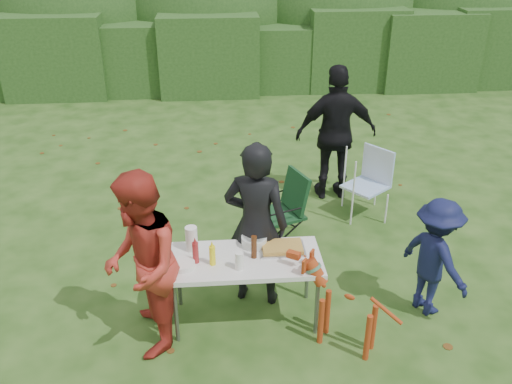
{
  "coord_description": "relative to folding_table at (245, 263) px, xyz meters",
  "views": [
    {
      "loc": [
        0.07,
        -4.55,
        3.73
      ],
      "look_at": [
        0.5,
        0.73,
        1.0
      ],
      "focal_mm": 38.0,
      "sensor_mm": 36.0,
      "label": 1
    }
  ],
  "objects": [
    {
      "name": "beer_bottle",
      "position": [
        0.09,
        0.01,
        0.17
      ],
      "size": [
        0.06,
        0.06,
        0.24
      ],
      "primitive_type": "cylinder",
      "color": "#47230F",
      "rests_on": "folding_table"
    },
    {
      "name": "hedge_row",
      "position": [
        -0.31,
        8.17,
        0.16
      ],
      "size": [
        22.0,
        1.4,
        1.7
      ],
      "primitive_type": "cube",
      "color": "#23471C",
      "rests_on": "ground"
    },
    {
      "name": "shrub_backdrop",
      "position": [
        -0.31,
        9.77,
        0.91
      ],
      "size": [
        20.0,
        2.6,
        3.2
      ],
      "primitive_type": "ellipsoid",
      "color": "#3D6628",
      "rests_on": "ground"
    },
    {
      "name": "cup_stack",
      "position": [
        -0.06,
        -0.17,
        0.14
      ],
      "size": [
        0.08,
        0.08,
        0.18
      ],
      "primitive_type": "cylinder",
      "color": "white",
      "rests_on": "folding_table"
    },
    {
      "name": "dog",
      "position": [
        0.94,
        -0.47,
        -0.25
      ],
      "size": [
        0.98,
        0.82,
        0.88
      ],
      "primitive_type": null,
      "rotation": [
        0.0,
        0.0,
        2.56
      ],
      "color": "#9B3614",
      "rests_on": "ground"
    },
    {
      "name": "mustard_bottle",
      "position": [
        -0.31,
        -0.07,
        0.15
      ],
      "size": [
        0.06,
        0.06,
        0.2
      ],
      "primitive_type": "cylinder",
      "color": "yellow",
      "rests_on": "folding_table"
    },
    {
      "name": "folding_table",
      "position": [
        0.0,
        0.0,
        0.0
      ],
      "size": [
        1.5,
        0.7,
        0.74
      ],
      "color": "silver",
      "rests_on": "ground"
    },
    {
      "name": "person_black_puffy",
      "position": [
        1.45,
        2.64,
        0.29
      ],
      "size": [
        1.15,
        0.5,
        1.95
      ],
      "primitive_type": "imported",
      "rotation": [
        0.0,
        0.0,
        3.16
      ],
      "color": "black",
      "rests_on": "ground"
    },
    {
      "name": "lawn_chair",
      "position": [
        1.77,
        2.04,
        -0.21
      ],
      "size": [
        0.78,
        0.78,
        0.94
      ],
      "primitive_type": null,
      "rotation": [
        0.0,
        0.0,
        3.8
      ],
      "color": "#4B8FE1",
      "rests_on": "ground"
    },
    {
      "name": "food_tray",
      "position": [
        0.38,
        0.12,
        0.06
      ],
      "size": [
        0.45,
        0.3,
        0.02
      ],
      "primitive_type": "cube",
      "color": "#B7B7BA",
      "rests_on": "folding_table"
    },
    {
      "name": "focaccia_bread",
      "position": [
        0.38,
        0.12,
        0.09
      ],
      "size": [
        0.4,
        0.26,
        0.04
      ],
      "primitive_type": "cube",
      "color": "#BB8C3B",
      "rests_on": "food_tray"
    },
    {
      "name": "child",
      "position": [
        1.92,
        -0.0,
        -0.04
      ],
      "size": [
        0.79,
        0.96,
        1.29
      ],
      "primitive_type": "imported",
      "rotation": [
        0.0,
        0.0,
        2.01
      ],
      "color": "#12163D",
      "rests_on": "ground"
    },
    {
      "name": "ground",
      "position": [
        -0.31,
        0.17,
        -0.69
      ],
      "size": [
        80.0,
        80.0,
        0.0
      ],
      "primitive_type": "plane",
      "color": "#1E4211"
    },
    {
      "name": "paper_towel_roll",
      "position": [
        -0.52,
        0.19,
        0.18
      ],
      "size": [
        0.12,
        0.12,
        0.26
      ],
      "primitive_type": "cylinder",
      "color": "white",
      "rests_on": "folding_table"
    },
    {
      "name": "pasta_bowl",
      "position": [
        0.11,
        0.23,
        0.1
      ],
      "size": [
        0.26,
        0.26,
        0.1
      ],
      "primitive_type": "cylinder",
      "color": "silver",
      "rests_on": "folding_table"
    },
    {
      "name": "camping_chair",
      "position": [
        0.52,
        1.4,
        -0.21
      ],
      "size": [
        0.77,
        0.77,
        0.95
      ],
      "primitive_type": null,
      "rotation": [
        0.0,
        0.0,
        3.52
      ],
      "color": "#143B1D",
      "rests_on": "ground"
    },
    {
      "name": "person_cook",
      "position": [
        0.14,
        0.34,
        0.22
      ],
      "size": [
        0.76,
        0.6,
        1.82
      ],
      "primitive_type": "imported",
      "rotation": [
        0.0,
        0.0,
        2.86
      ],
      "color": "black",
      "rests_on": "ground"
    },
    {
      "name": "plate_stack",
      "position": [
        -0.6,
        -0.1,
        0.08
      ],
      "size": [
        0.24,
        0.24,
        0.05
      ],
      "primitive_type": "cylinder",
      "color": "white",
      "rests_on": "folding_table"
    },
    {
      "name": "ketchup_bottle",
      "position": [
        -0.47,
        -0.03,
        0.16
      ],
      "size": [
        0.06,
        0.06,
        0.22
      ],
      "primitive_type": "cylinder",
      "color": "maroon",
      "rests_on": "folding_table"
    },
    {
      "name": "person_red_jacket",
      "position": [
        -0.95,
        -0.29,
        0.22
      ],
      "size": [
        0.78,
        0.95,
        1.81
      ],
      "primitive_type": "imported",
      "rotation": [
        0.0,
        0.0,
        -1.46
      ],
      "color": "#B02F24",
      "rests_on": "ground"
    }
  ]
}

